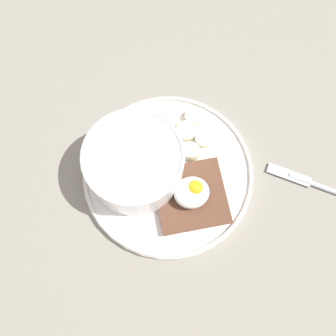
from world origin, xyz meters
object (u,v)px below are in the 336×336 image
object	(u,v)px
poached_egg	(192,192)
banana_slice_back	(191,152)
banana_slice_left	(205,137)
banana_slice_inner	(193,117)
toast_slice	(191,196)
banana_slice_right	(166,122)
knife	(305,181)
banana_slice_front	(186,131)
oatmeal_bowl	(135,163)

from	to	relation	value
poached_egg	banana_slice_back	size ratio (longest dim) A/B	1.67
banana_slice_back	poached_egg	bearing A→B (deg)	-107.91
banana_slice_left	banana_slice_inner	bearing A→B (deg)	99.99
toast_slice	banana_slice_left	world-z (taller)	banana_slice_left
banana_slice_right	knife	distance (cm)	23.91
banana_slice_left	banana_slice_back	xyz separation A→B (cm)	(-2.91, -1.73, 0.08)
banana_slice_front	banana_slice_left	xyz separation A→B (cm)	(2.59, -1.90, 0.07)
banana_slice_left	banana_slice_back	size ratio (longest dim) A/B	1.32
banana_slice_back	banana_slice_inner	distance (cm)	6.16
banana_slice_front	knife	xyz separation A→B (cm)	(15.59, -13.09, -1.27)
poached_egg	oatmeal_bowl	bearing A→B (deg)	136.79
banana_slice_left	banana_slice_inner	distance (cm)	4.09
oatmeal_bowl	poached_egg	xyz separation A→B (cm)	(6.88, -6.46, -0.67)
toast_slice	poached_egg	bearing A→B (deg)	24.74
poached_egg	knife	world-z (taller)	poached_egg
toast_slice	poached_egg	size ratio (longest dim) A/B	2.18
banana_slice_front	banana_slice_inner	size ratio (longest dim) A/B	1.31
banana_slice_inner	banana_slice_left	bearing A→B (deg)	-80.01
oatmeal_bowl	banana_slice_front	distance (cm)	10.53
banana_slice_back	knife	world-z (taller)	banana_slice_back
toast_slice	banana_slice_right	size ratio (longest dim) A/B	2.84
poached_egg	banana_slice_right	distance (cm)	13.01
poached_egg	banana_slice_left	distance (cm)	10.08
banana_slice_front	knife	bearing A→B (deg)	-40.04
oatmeal_bowl	banana_slice_left	bearing A→B (deg)	9.48
toast_slice	banana_slice_right	xyz separation A→B (cm)	(0.06, 12.87, -0.01)
oatmeal_bowl	toast_slice	bearing A→B (deg)	-43.74
banana_slice_left	knife	xyz separation A→B (cm)	(13.00, -11.19, -1.34)
poached_egg	banana_slice_inner	world-z (taller)	poached_egg
banana_slice_left	banana_slice_right	world-z (taller)	banana_slice_left
banana_slice_left	banana_slice_right	size ratio (longest dim) A/B	1.03
banana_slice_right	banana_slice_inner	bearing A→B (deg)	-4.60
banana_slice_back	banana_slice_right	xyz separation A→B (cm)	(-2.19, 6.11, -0.13)
oatmeal_bowl	banana_slice_right	bearing A→B (deg)	42.91
poached_egg	banana_slice_back	world-z (taller)	poached_egg
toast_slice	banana_slice_inner	distance (cm)	13.29
banana_slice_back	knife	distance (cm)	18.56
banana_slice_back	banana_slice_right	bearing A→B (deg)	109.76
knife	poached_egg	bearing A→B (deg)	171.39
banana_slice_front	poached_egg	bearing A→B (deg)	-103.52
oatmeal_bowl	poached_egg	bearing A→B (deg)	-43.21
toast_slice	banana_slice_front	size ratio (longest dim) A/B	2.54
banana_slice_right	poached_egg	bearing A→B (deg)	-89.91
toast_slice	banana_slice_front	world-z (taller)	banana_slice_front
toast_slice	banana_slice_front	xyz separation A→B (cm)	(2.57, 10.40, -0.02)
banana_slice_inner	knife	xyz separation A→B (cm)	(13.70, -15.22, -1.24)
banana_slice_left	banana_slice_inner	size ratio (longest dim) A/B	1.21
toast_slice	banana_slice_front	bearing A→B (deg)	76.09
toast_slice	knife	xyz separation A→B (cm)	(18.16, -2.70, -1.29)
banana_slice_front	banana_slice_back	xyz separation A→B (cm)	(-0.32, -3.63, 0.15)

